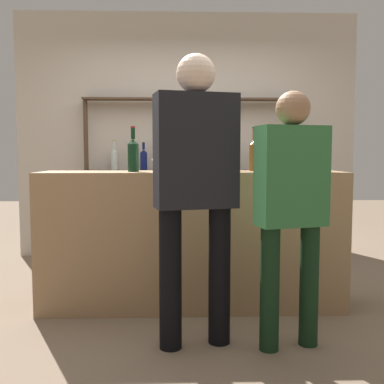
{
  "coord_description": "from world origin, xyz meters",
  "views": [
    {
      "loc": [
        -0.11,
        -3.44,
        1.19
      ],
      "look_at": [
        0.0,
        0.0,
        0.9
      ],
      "focal_mm": 42.0,
      "sensor_mm": 36.0,
      "label": 1
    }
  ],
  "objects_px": {
    "counter_bottle_0": "(322,154)",
    "customer_center": "(195,178)",
    "counter_bottle_1": "(230,153)",
    "customer_right": "(291,200)",
    "counter_bottle_5": "(164,154)",
    "ice_bucket": "(291,159)",
    "counter_bottle_3": "(184,152)",
    "wine_glass": "(157,156)",
    "counter_bottle_2": "(254,154)",
    "counter_bottle_4": "(133,154)"
  },
  "relations": [
    {
      "from": "counter_bottle_5",
      "to": "ice_bucket",
      "type": "xyz_separation_m",
      "value": [
        0.97,
        -0.1,
        -0.04
      ]
    },
    {
      "from": "customer_right",
      "to": "counter_bottle_2",
      "type": "bearing_deg",
      "value": -9.21
    },
    {
      "from": "counter_bottle_4",
      "to": "customer_right",
      "type": "relative_size",
      "value": 0.22
    },
    {
      "from": "counter_bottle_1",
      "to": "counter_bottle_5",
      "type": "bearing_deg",
      "value": -179.42
    },
    {
      "from": "counter_bottle_5",
      "to": "wine_glass",
      "type": "bearing_deg",
      "value": -107.1
    },
    {
      "from": "wine_glass",
      "to": "customer_center",
      "type": "distance_m",
      "value": 0.69
    },
    {
      "from": "counter_bottle_0",
      "to": "counter_bottle_5",
      "type": "height_order",
      "value": "counter_bottle_5"
    },
    {
      "from": "counter_bottle_1",
      "to": "counter_bottle_4",
      "type": "xyz_separation_m",
      "value": [
        -0.74,
        -0.08,
        -0.01
      ]
    },
    {
      "from": "counter_bottle_0",
      "to": "counter_bottle_3",
      "type": "xyz_separation_m",
      "value": [
        -1.02,
        0.1,
        0.01
      ]
    },
    {
      "from": "counter_bottle_4",
      "to": "counter_bottle_3",
      "type": "bearing_deg",
      "value": -4.5
    },
    {
      "from": "counter_bottle_3",
      "to": "wine_glass",
      "type": "relative_size",
      "value": 2.46
    },
    {
      "from": "counter_bottle_0",
      "to": "wine_glass",
      "type": "bearing_deg",
      "value": 177.83
    },
    {
      "from": "counter_bottle_5",
      "to": "wine_glass",
      "type": "relative_size",
      "value": 2.31
    },
    {
      "from": "wine_glass",
      "to": "ice_bucket",
      "type": "bearing_deg",
      "value": 3.24
    },
    {
      "from": "counter_bottle_4",
      "to": "customer_right",
      "type": "bearing_deg",
      "value": -36.6
    },
    {
      "from": "counter_bottle_4",
      "to": "customer_center",
      "type": "bearing_deg",
      "value": -57.97
    },
    {
      "from": "counter_bottle_2",
      "to": "customer_center",
      "type": "xyz_separation_m",
      "value": [
        -0.5,
        -0.83,
        -0.15
      ]
    },
    {
      "from": "wine_glass",
      "to": "counter_bottle_5",
      "type": "bearing_deg",
      "value": 72.9
    },
    {
      "from": "counter_bottle_1",
      "to": "customer_center",
      "type": "height_order",
      "value": "customer_center"
    },
    {
      "from": "counter_bottle_5",
      "to": "ice_bucket",
      "type": "bearing_deg",
      "value": -5.95
    },
    {
      "from": "counter_bottle_1",
      "to": "counter_bottle_4",
      "type": "relative_size",
      "value": 1.04
    },
    {
      "from": "counter_bottle_3",
      "to": "customer_center",
      "type": "xyz_separation_m",
      "value": [
        0.06,
        -0.68,
        -0.16
      ]
    },
    {
      "from": "counter_bottle_5",
      "to": "customer_center",
      "type": "relative_size",
      "value": 0.2
    },
    {
      "from": "counter_bottle_1",
      "to": "counter_bottle_5",
      "type": "relative_size",
      "value": 1.01
    },
    {
      "from": "counter_bottle_2",
      "to": "wine_glass",
      "type": "xyz_separation_m",
      "value": [
        -0.76,
        -0.21,
        -0.02
      ]
    },
    {
      "from": "counter_bottle_4",
      "to": "ice_bucket",
      "type": "xyz_separation_m",
      "value": [
        1.2,
        -0.03,
        -0.03
      ]
    },
    {
      "from": "counter_bottle_1",
      "to": "customer_right",
      "type": "bearing_deg",
      "value": -71.72
    },
    {
      "from": "customer_right",
      "to": "counter_bottle_3",
      "type": "bearing_deg",
      "value": 26.82
    },
    {
      "from": "counter_bottle_0",
      "to": "customer_center",
      "type": "xyz_separation_m",
      "value": [
        -0.96,
        -0.57,
        -0.15
      ]
    },
    {
      "from": "counter_bottle_3",
      "to": "wine_glass",
      "type": "height_order",
      "value": "counter_bottle_3"
    },
    {
      "from": "counter_bottle_0",
      "to": "customer_center",
      "type": "height_order",
      "value": "customer_center"
    },
    {
      "from": "counter_bottle_1",
      "to": "ice_bucket",
      "type": "relative_size",
      "value": 1.58
    },
    {
      "from": "counter_bottle_1",
      "to": "customer_right",
      "type": "relative_size",
      "value": 0.23
    },
    {
      "from": "customer_center",
      "to": "counter_bottle_1",
      "type": "bearing_deg",
      "value": -33.81
    },
    {
      "from": "counter_bottle_1",
      "to": "customer_center",
      "type": "distance_m",
      "value": 0.85
    },
    {
      "from": "counter_bottle_2",
      "to": "counter_bottle_5",
      "type": "bearing_deg",
      "value": -175.71
    },
    {
      "from": "counter_bottle_0",
      "to": "wine_glass",
      "type": "relative_size",
      "value": 2.22
    },
    {
      "from": "counter_bottle_0",
      "to": "counter_bottle_1",
      "type": "bearing_deg",
      "value": 162.37
    },
    {
      "from": "counter_bottle_3",
      "to": "counter_bottle_5",
      "type": "bearing_deg",
      "value": 146.72
    },
    {
      "from": "counter_bottle_5",
      "to": "customer_right",
      "type": "xyz_separation_m",
      "value": [
        0.79,
        -0.83,
        -0.28
      ]
    },
    {
      "from": "counter_bottle_3",
      "to": "wine_glass",
      "type": "bearing_deg",
      "value": -164.15
    },
    {
      "from": "counter_bottle_0",
      "to": "counter_bottle_5",
      "type": "xyz_separation_m",
      "value": [
        -1.17,
        0.2,
        0.0
      ]
    },
    {
      "from": "counter_bottle_0",
      "to": "counter_bottle_4",
      "type": "distance_m",
      "value": 1.41
    },
    {
      "from": "counter_bottle_2",
      "to": "counter_bottle_3",
      "type": "bearing_deg",
      "value": -164.51
    },
    {
      "from": "counter_bottle_1",
      "to": "counter_bottle_5",
      "type": "xyz_separation_m",
      "value": [
        -0.51,
        -0.01,
        -0.0
      ]
    },
    {
      "from": "counter_bottle_5",
      "to": "customer_center",
      "type": "distance_m",
      "value": 0.82
    },
    {
      "from": "ice_bucket",
      "to": "customer_right",
      "type": "xyz_separation_m",
      "value": [
        -0.18,
        -0.73,
        -0.24
      ]
    },
    {
      "from": "counter_bottle_0",
      "to": "counter_bottle_2",
      "type": "relative_size",
      "value": 0.98
    },
    {
      "from": "counter_bottle_1",
      "to": "counter_bottle_4",
      "type": "bearing_deg",
      "value": -174.21
    },
    {
      "from": "counter_bottle_4",
      "to": "wine_glass",
      "type": "xyz_separation_m",
      "value": [
        0.18,
        -0.09,
        -0.02
      ]
    }
  ]
}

